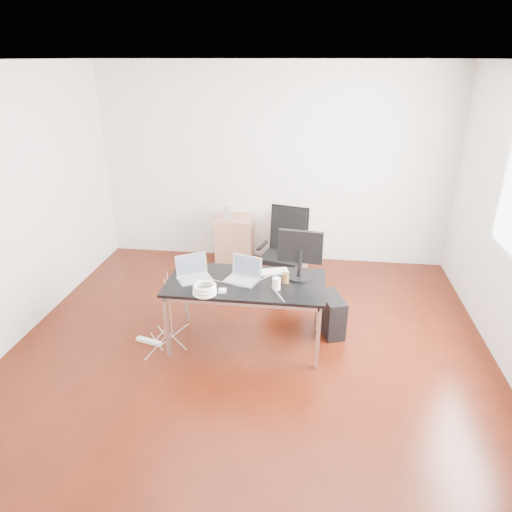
# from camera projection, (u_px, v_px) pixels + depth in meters

# --- Properties ---
(room_shell) EXTENTS (5.00, 5.00, 5.00)m
(room_shell) POSITION_uv_depth(u_px,v_px,m) (252.00, 225.00, 4.19)
(room_shell) COLOR #370F06
(room_shell) RESTS_ON ground
(desk) EXTENTS (1.60, 0.80, 0.73)m
(desk) POSITION_uv_depth(u_px,v_px,m) (246.00, 286.00, 4.65)
(desk) COLOR black
(desk) RESTS_ON ground
(office_chair) EXTENTS (0.58, 0.60, 1.08)m
(office_chair) POSITION_uv_depth(u_px,v_px,m) (285.00, 247.00, 5.78)
(office_chair) COLOR black
(office_chair) RESTS_ON ground
(filing_cabinet_left) EXTENTS (0.50, 0.50, 0.70)m
(filing_cabinet_left) POSITION_uv_depth(u_px,v_px,m) (235.00, 240.00, 6.71)
(filing_cabinet_left) COLOR #A56D52
(filing_cabinet_left) RESTS_ON ground
(filing_cabinet_right) EXTENTS (0.50, 0.50, 0.70)m
(filing_cabinet_right) POSITION_uv_depth(u_px,v_px,m) (292.00, 243.00, 6.61)
(filing_cabinet_right) COLOR #A56D52
(filing_cabinet_right) RESTS_ON ground
(pc_tower) EXTENTS (0.34, 0.49, 0.44)m
(pc_tower) POSITION_uv_depth(u_px,v_px,m) (331.00, 314.00, 5.02)
(pc_tower) COLOR black
(pc_tower) RESTS_ON ground
(wastebasket) EXTENTS (0.27, 0.27, 0.28)m
(wastebasket) POSITION_uv_depth(u_px,v_px,m) (277.00, 265.00, 6.39)
(wastebasket) COLOR black
(wastebasket) RESTS_ON ground
(power_strip) EXTENTS (0.31, 0.14, 0.04)m
(power_strip) POSITION_uv_depth(u_px,v_px,m) (149.00, 341.00, 4.90)
(power_strip) COLOR white
(power_strip) RESTS_ON ground
(laptop_left) EXTENTS (0.41, 0.39, 0.23)m
(laptop_left) POSITION_uv_depth(u_px,v_px,m) (193.00, 273.00, 4.67)
(laptop_left) COLOR silver
(laptop_left) RESTS_ON desk
(laptop_right) EXTENTS (0.39, 0.35, 0.23)m
(laptop_right) POSITION_uv_depth(u_px,v_px,m) (244.00, 275.00, 4.64)
(laptop_right) COLOR silver
(laptop_right) RESTS_ON desk
(monitor) EXTENTS (0.45, 0.26, 0.51)m
(monitor) POSITION_uv_depth(u_px,v_px,m) (300.00, 252.00, 4.60)
(monitor) COLOR black
(monitor) RESTS_ON desk
(keyboard) EXTENTS (0.46, 0.27, 0.02)m
(keyboard) POSITION_uv_depth(u_px,v_px,m) (267.00, 272.00, 4.80)
(keyboard) COLOR white
(keyboard) RESTS_ON desk
(cup_white) EXTENTS (0.09, 0.09, 0.12)m
(cup_white) POSITION_uv_depth(u_px,v_px,m) (276.00, 284.00, 4.45)
(cup_white) COLOR white
(cup_white) RESTS_ON desk
(cup_brown) EXTENTS (0.10, 0.10, 0.10)m
(cup_brown) POSITION_uv_depth(u_px,v_px,m) (285.00, 278.00, 4.59)
(cup_brown) COLOR brown
(cup_brown) RESTS_ON desk
(cable_coil) EXTENTS (0.24, 0.24, 0.11)m
(cable_coil) POSITION_uv_depth(u_px,v_px,m) (205.00, 289.00, 4.35)
(cable_coil) COLOR white
(cable_coil) RESTS_ON desk
(power_adapter) EXTENTS (0.08, 0.08, 0.03)m
(power_adapter) POSITION_uv_depth(u_px,v_px,m) (222.00, 291.00, 4.41)
(power_adapter) COLOR white
(power_adapter) RESTS_ON desk
(speaker) EXTENTS (0.10, 0.09, 0.18)m
(speaker) POSITION_uv_depth(u_px,v_px,m) (227.00, 212.00, 6.48)
(speaker) COLOR #9E9E9E
(speaker) RESTS_ON filing_cabinet_left
(navy_garment) EXTENTS (0.32, 0.27, 0.09)m
(navy_garment) POSITION_uv_depth(u_px,v_px,m) (293.00, 217.00, 6.45)
(navy_garment) COLOR black
(navy_garment) RESTS_ON filing_cabinet_right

